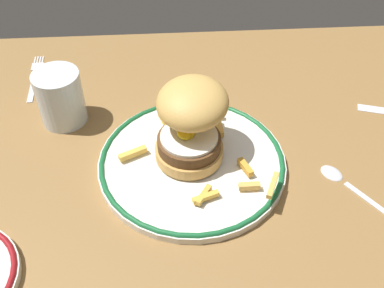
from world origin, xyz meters
TOP-DOWN VIEW (x-y plane):
  - ground_plane at (0.00, 0.00)cm, footprint 110.03×80.09cm
  - dinner_plate at (-4.72, 1.59)cm, footprint 28.13×28.13cm
  - burger at (-4.74, 3.51)cm, footprint 13.93×14.30cm
  - fries_pile at (-3.11, 2.69)cm, footprint 22.74×20.16cm
  - water_glass at (-25.25, 13.69)cm, footprint 7.47×7.47cm
  - fork at (-32.53, 26.00)cm, footprint 2.32×14.45cm
  - spoon at (16.82, -2.59)cm, footprint 9.01×11.88cm

SIDE VIEW (x-z plane):
  - ground_plane at x=0.00cm, z-range -4.00..0.00cm
  - fork at x=-32.53cm, z-range 0.00..0.36cm
  - spoon at x=16.82cm, z-range -0.09..0.81cm
  - dinner_plate at x=-4.72cm, z-range 0.04..1.64cm
  - fries_pile at x=-3.11cm, z-range 1.13..3.32cm
  - water_glass at x=-25.25cm, z-range -0.68..8.45cm
  - burger at x=-4.74cm, z-range 1.53..13.23cm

